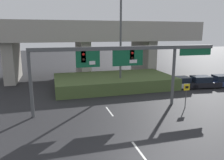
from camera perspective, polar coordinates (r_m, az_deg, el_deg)
name	(u,v)px	position (r m, az deg, el deg)	size (l,w,h in m)	color
lane_markings	(101,100)	(22.57, -2.92, -5.22)	(0.14, 23.06, 0.01)	silver
signal_gantry	(123,58)	(19.04, 3.02, 5.72)	(16.84, 0.44, 5.63)	#515456
speed_limit_sign	(186,92)	(20.93, 18.83, -2.98)	(0.60, 0.11, 2.32)	#4C4C4C
highway_light_pole_near	(121,13)	(25.95, 2.33, 16.99)	(0.70, 0.36, 17.06)	#515456
overpass_bridge	(82,40)	(34.01, -7.77, 10.40)	(35.55, 9.37, 8.33)	#A39E93
grass_embankment	(114,81)	(27.70, 0.47, -0.37)	(14.57, 7.85, 1.41)	#4C6033
parked_sedan_near_right	(181,83)	(28.53, 17.56, -0.71)	(4.36, 2.08, 1.39)	silver
parked_sedan_mid_right	(202,82)	(29.59, 22.38, -0.56)	(4.55, 2.40, 1.47)	black
parked_sedan_far_right	(224,81)	(31.45, 27.18, -0.27)	(4.84, 2.39, 1.47)	navy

